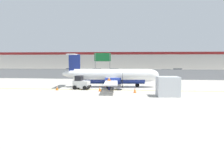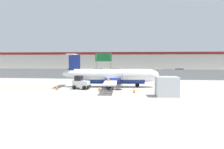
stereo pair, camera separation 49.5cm
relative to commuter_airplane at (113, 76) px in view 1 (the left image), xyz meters
name	(u,v)px [view 1 (the left image)]	position (x,y,z in m)	size (l,w,h in m)	color
ground_plane	(111,90)	(-0.01, -3.21, -1.60)	(140.00, 140.00, 0.01)	#ADA89E
perimeter_fence	(119,74)	(-0.01, 12.79, -0.49)	(98.00, 0.10, 2.10)	gray
parking_lot_strip	(122,75)	(-0.01, 24.29, -1.54)	(98.00, 17.00, 0.12)	#38383A
background_building	(125,62)	(-0.01, 42.77, 1.66)	(91.00, 8.10, 6.50)	beige
commuter_airplane	(113,76)	(0.00, 0.00, 0.00)	(14.44, 16.08, 4.92)	white
baggage_tug	(81,83)	(-4.16, -2.87, -0.75)	(2.49, 1.74, 1.88)	silver
ground_crew_worker	(109,83)	(-0.21, -3.34, -0.65)	(0.49, 0.48, 1.70)	#191E4C
cargo_container	(168,86)	(6.90, -7.46, -0.50)	(2.56, 2.19, 2.20)	silver
traffic_cone_near_left	(57,88)	(-7.16, -4.10, -1.29)	(0.36, 0.36, 0.64)	orange
traffic_cone_near_right	(100,89)	(-1.29, -4.52, -1.29)	(0.36, 0.36, 0.64)	orange
traffic_cone_far_left	(105,85)	(-1.21, 0.12, -1.29)	(0.36, 0.36, 0.64)	orange
traffic_cone_far_right	(135,90)	(3.24, -5.29, -1.29)	(0.36, 0.36, 0.64)	orange
parked_car_0	(71,71)	(-14.00, 25.58, -0.71)	(4.33, 2.29, 1.58)	red
parked_car_1	(78,73)	(-10.51, 19.48, -0.71)	(4.26, 2.11, 1.58)	#B28C19
parked_car_2	(97,72)	(-6.51, 24.21, -0.71)	(4.34, 2.32, 1.58)	gray
parked_car_3	(114,72)	(-2.00, 24.22, -0.71)	(4.35, 2.33, 1.58)	black
parked_car_4	(133,72)	(2.74, 21.99, -0.71)	(4.35, 2.32, 1.58)	#19662D
parked_car_5	(149,73)	(6.55, 18.13, -0.71)	(4.30, 2.21, 1.58)	navy
parked_car_6	(165,72)	(10.85, 22.71, -0.71)	(4.22, 2.04, 1.58)	#B28C19
parked_car_7	(177,71)	(14.49, 27.13, -0.71)	(4.37, 2.38, 1.58)	slate
highway_sign	(103,59)	(-3.71, 14.65, 2.54)	(3.60, 0.14, 5.50)	slate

